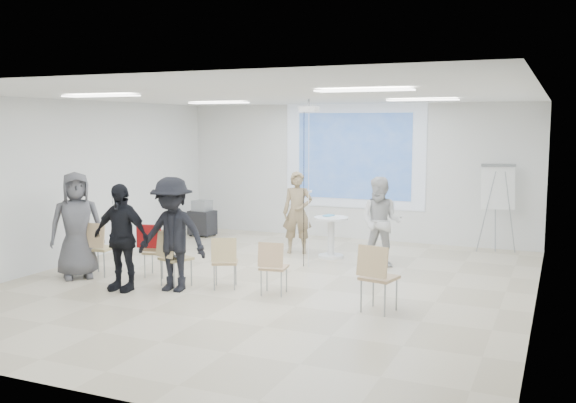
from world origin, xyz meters
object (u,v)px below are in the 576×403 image
at_px(pedestal_table, 331,234).
at_px(av_cart, 202,220).
at_px(flipchart_easel, 498,188).
at_px(chair_center, 225,258).
at_px(laptop, 177,256).
at_px(player_left, 298,207).
at_px(chair_far_left, 98,244).
at_px(chair_left_mid, 155,248).
at_px(chair_right_inner, 273,264).
at_px(chair_left_inner, 172,254).
at_px(audience_left, 121,229).
at_px(chair_right_far, 377,273).
at_px(audience_mid, 172,227).
at_px(audience_outer, 76,219).
at_px(player_right, 381,217).

distance_m(pedestal_table, av_cart, 3.70).
xyz_separation_m(pedestal_table, flipchart_easel, (2.87, 1.76, 0.86)).
bearing_deg(chair_center, laptop, 164.60).
bearing_deg(player_left, chair_far_left, -143.17).
distance_m(chair_left_mid, laptop, 0.74).
xyz_separation_m(chair_far_left, chair_center, (2.39, 0.08, -0.06)).
relative_size(player_left, chair_right_inner, 2.24).
bearing_deg(flipchart_easel, chair_far_left, -156.99).
xyz_separation_m(chair_left_inner, audience_left, (-0.62, -0.46, 0.43)).
distance_m(chair_far_left, chair_left_mid, 0.99).
height_order(chair_right_far, av_cart, chair_right_far).
bearing_deg(av_cart, laptop, -59.15).
xyz_separation_m(chair_left_mid, flipchart_easel, (5.05, 4.42, 0.82)).
height_order(laptop, audience_left, audience_left).
height_order(pedestal_table, chair_right_inner, chair_right_inner).
bearing_deg(audience_mid, chair_right_far, -1.58).
bearing_deg(audience_outer, chair_far_left, 0.52).
height_order(chair_left_inner, chair_right_inner, chair_left_inner).
bearing_deg(player_right, chair_left_mid, -146.68).
bearing_deg(chair_right_far, chair_right_inner, -177.21).
bearing_deg(laptop, audience_mid, 132.42).
xyz_separation_m(chair_far_left, audience_outer, (-0.23, -0.24, 0.45)).
bearing_deg(flipchart_easel, chair_left_inner, -147.57).
distance_m(player_right, chair_right_far, 2.93).
relative_size(audience_mid, audience_outer, 1.00).
distance_m(chair_left_mid, chair_right_far, 3.99).
bearing_deg(pedestal_table, audience_left, -121.34).
distance_m(laptop, av_cart, 4.59).
bearing_deg(audience_mid, chair_center, 26.78).
bearing_deg(audience_mid, player_left, 76.11).
bearing_deg(player_right, av_cart, 160.30).
relative_size(pedestal_table, chair_center, 0.98).
bearing_deg(flipchart_easel, laptop, -147.94).
bearing_deg(pedestal_table, av_cart, 162.42).
relative_size(chair_left_inner, laptop, 2.73).
distance_m(audience_mid, av_cart, 4.92).
distance_m(chair_center, laptop, 0.81).
distance_m(chair_right_inner, av_cart, 5.44).
bearing_deg(audience_outer, av_cart, 46.50).
relative_size(chair_left_mid, chair_left_inner, 0.93).
bearing_deg(chair_right_inner, player_left, 96.88).
height_order(chair_center, av_cart, chair_center).
xyz_separation_m(chair_far_left, chair_right_far, (4.90, -0.22, 0.01)).
bearing_deg(player_right, chair_far_left, -150.06).
relative_size(chair_center, flipchart_easel, 0.47).
distance_m(player_left, chair_right_inner, 3.26).
height_order(chair_far_left, chair_left_mid, chair_far_left).
xyz_separation_m(chair_left_inner, chair_right_inner, (1.67, 0.17, -0.04)).
bearing_deg(audience_left, av_cart, 105.94).
bearing_deg(laptop, chair_center, -151.00).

